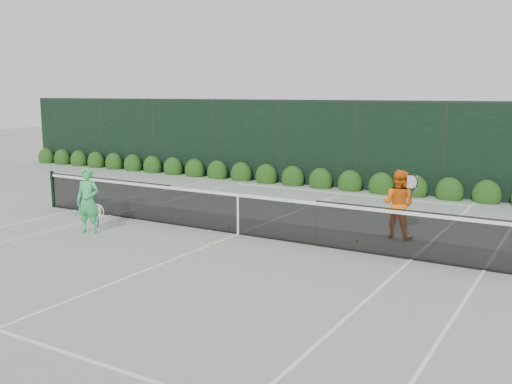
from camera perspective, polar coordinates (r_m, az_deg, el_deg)
The scene contains 8 objects.
ground at distance 13.52m, azimuth -1.79°, elevation -4.25°, with size 80.00×80.00×0.00m, color gray.
tennis_net at distance 13.41m, azimuth -1.89°, elevation -2.04°, with size 12.90×0.10×1.07m.
player_woman at distance 14.08m, azimuth -16.45°, elevation -0.84°, with size 0.67×0.53×1.56m.
player_man at distance 13.40m, azimuth 14.04°, elevation -1.19°, with size 0.90×0.67×1.59m.
court_lines at distance 13.51m, azimuth -1.79°, elevation -4.23°, with size 11.03×23.83×0.01m.
windscreen_fence at distance 11.06m, azimuth -9.38°, elevation 0.46°, with size 32.00×21.07×3.06m.
hedge_row at distance 19.76m, azimuth 9.39°, elevation 0.83°, with size 31.66×0.65×0.94m.
tennis_balls at distance 13.55m, azimuth -2.08°, elevation -4.07°, with size 5.11×2.02×0.07m.
Camera 1 is at (7.04, -11.05, 3.30)m, focal length 40.00 mm.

